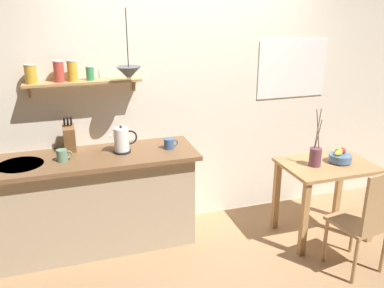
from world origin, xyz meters
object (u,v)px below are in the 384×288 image
object	(u,v)px
dining_chair_near	(367,218)
coffee_mug_by_sink	(62,155)
coffee_mug_spare	(169,144)
twig_vase	(315,156)
pendant_lamp	(129,73)
electric_kettle	(122,140)
knife_block	(69,138)
dining_table	(326,178)
fruit_bowl	(340,157)

from	to	relation	value
dining_chair_near	coffee_mug_by_sink	bearing A→B (deg)	155.93
coffee_mug_spare	coffee_mug_by_sink	bearing A→B (deg)	-178.77
twig_vase	coffee_mug_by_sink	distance (m)	2.26
twig_vase	pendant_lamp	size ratio (longest dim) A/B	0.95
electric_kettle	coffee_mug_spare	bearing A→B (deg)	-4.63
twig_vase	knife_block	size ratio (longest dim) A/B	1.66
knife_block	pendant_lamp	world-z (taller)	pendant_lamp
dining_chair_near	pendant_lamp	xyz separation A→B (m)	(-1.72, 1.08, 1.11)
twig_vase	electric_kettle	bearing A→B (deg)	164.64
dining_table	knife_block	world-z (taller)	knife_block
fruit_bowl	electric_kettle	world-z (taller)	electric_kettle
dining_table	fruit_bowl	world-z (taller)	fruit_bowl
electric_kettle	dining_chair_near	bearing A→B (deg)	-31.15
dining_chair_near	knife_block	size ratio (longest dim) A/B	2.90
dining_chair_near	fruit_bowl	distance (m)	0.71
dining_table	fruit_bowl	distance (m)	0.24
fruit_bowl	coffee_mug_by_sink	distance (m)	2.54
knife_block	coffee_mug_by_sink	world-z (taller)	knife_block
dining_chair_near	knife_block	xyz separation A→B (m)	(-2.26, 1.26, 0.53)
dining_chair_near	knife_block	world-z (taller)	knife_block
twig_vase	pendant_lamp	xyz separation A→B (m)	(-1.62, 0.45, 0.78)
electric_kettle	coffee_mug_by_sink	bearing A→B (deg)	-173.94
twig_vase	coffee_mug_by_sink	xyz separation A→B (m)	(-2.22, 0.41, 0.12)
twig_vase	fruit_bowl	bearing A→B (deg)	-0.10
twig_vase	coffee_mug_by_sink	size ratio (longest dim) A/B	4.15
dining_chair_near	coffee_mug_by_sink	xyz separation A→B (m)	(-2.33, 1.04, 0.45)
fruit_bowl	twig_vase	xyz separation A→B (m)	(-0.27, 0.00, 0.04)
dining_chair_near	electric_kettle	size ratio (longest dim) A/B	3.84
dining_chair_near	electric_kettle	distance (m)	2.18
knife_block	coffee_mug_by_sink	distance (m)	0.24
coffee_mug_by_sink	knife_block	bearing A→B (deg)	71.47
dining_table	electric_kettle	world-z (taller)	electric_kettle
knife_block	electric_kettle	bearing A→B (deg)	-20.06
dining_table	dining_chair_near	world-z (taller)	dining_chair_near
fruit_bowl	coffee_mug_spare	world-z (taller)	coffee_mug_spare
twig_vase	coffee_mug_spare	xyz separation A→B (m)	(-1.28, 0.43, 0.12)
dining_table	pendant_lamp	bearing A→B (deg)	165.83
electric_kettle	knife_block	size ratio (longest dim) A/B	0.76
coffee_mug_by_sink	pendant_lamp	bearing A→B (deg)	3.55
coffee_mug_by_sink	pendant_lamp	distance (m)	0.90
dining_table	electric_kettle	xyz separation A→B (m)	(-1.85, 0.46, 0.43)
dining_table	coffee_mug_spare	bearing A→B (deg)	163.30
fruit_bowl	coffee_mug_by_sink	xyz separation A→B (m)	(-2.50, 0.41, 0.16)
dining_table	coffee_mug_by_sink	bearing A→B (deg)	170.24
twig_vase	coffee_mug_spare	bearing A→B (deg)	161.25
coffee_mug_by_sink	pendant_lamp	world-z (taller)	pendant_lamp
knife_block	coffee_mug_spare	xyz separation A→B (m)	(0.87, -0.20, -0.09)
dining_chair_near	twig_vase	bearing A→B (deg)	99.79
fruit_bowl	electric_kettle	bearing A→B (deg)	166.67
coffee_mug_spare	dining_table	bearing A→B (deg)	-16.70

